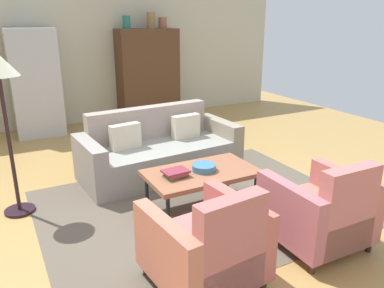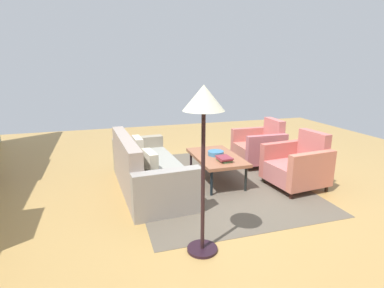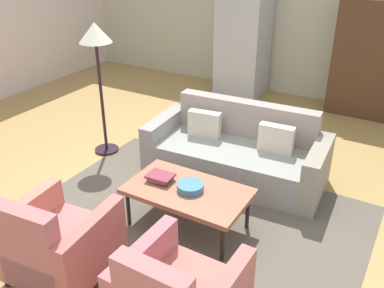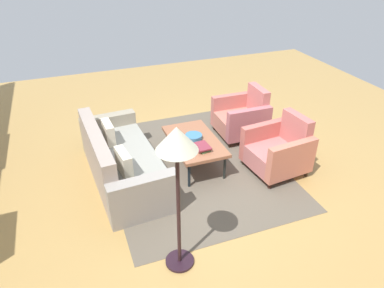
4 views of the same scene
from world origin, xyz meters
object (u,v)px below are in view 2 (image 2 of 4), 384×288
fruit_bowl (216,153)px  book_stack (224,159)px  coffee_table (216,158)px  armchair_right (261,147)px  armchair_left (299,166)px  floor_lamp (204,115)px  couch (145,172)px

fruit_bowl → book_stack: bearing=-178.9°
coffee_table → armchair_right: armchair_right is taller
book_stack → armchair_left: bearing=-103.7°
armchair_right → book_stack: 1.48m
armchair_right → floor_lamp: size_ratio=0.51×
fruit_bowl → armchair_left: bearing=-118.2°
couch → book_stack: size_ratio=7.90×
book_stack → floor_lamp: (-1.49, 0.86, 0.96)m
coffee_table → armchair_left: (-0.59, -1.17, -0.06)m
coffee_table → floor_lamp: (-1.80, 0.86, 1.04)m
coffee_table → fruit_bowl: (0.03, -0.00, 0.07)m
coffee_table → floor_lamp: 2.24m
armchair_left → floor_lamp: (-1.20, 2.02, 1.10)m
armchair_left → coffee_table: bearing=57.5°
floor_lamp → fruit_bowl: bearing=-25.1°
armchair_right → coffee_table: bearing=118.1°
book_stack → floor_lamp: bearing=149.9°
couch → fruit_bowl: (0.04, -1.19, 0.19)m
book_stack → coffee_table: bearing=1.2°
armchair_left → fruit_bowl: armchair_left is taller
couch → book_stack: bearing=71.9°
coffee_table → fruit_bowl: fruit_bowl is taller
coffee_table → armchair_left: bearing=-117.0°
armchair_right → book_stack: size_ratio=3.23×
couch → floor_lamp: (-1.79, -0.33, 1.16)m
armchair_right → floor_lamp: bearing=140.7°
couch → coffee_table: size_ratio=1.80×
armchair_right → armchair_left: bearing=-179.1°
couch → armchair_right: size_ratio=2.45×
armchair_right → floor_lamp: (-2.40, 2.02, 1.10)m
couch → floor_lamp: floor_lamp is taller
couch → fruit_bowl: couch is taller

